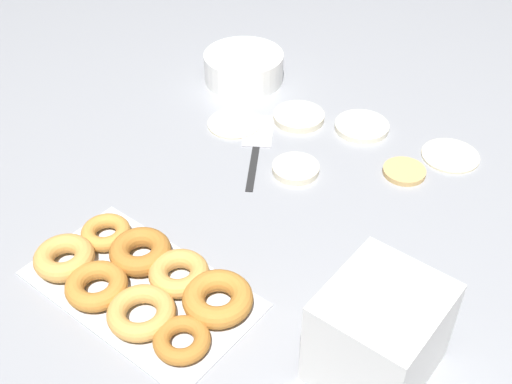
% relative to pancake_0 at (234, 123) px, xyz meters
% --- Properties ---
extents(ground_plane, '(3.00, 3.00, 0.00)m').
position_rel_pancake_0_xyz_m(ground_plane, '(0.22, -0.05, -0.00)').
color(ground_plane, gray).
extents(pancake_0, '(0.11, 0.11, 0.01)m').
position_rel_pancake_0_xyz_m(pancake_0, '(0.00, 0.00, 0.00)').
color(pancake_0, beige).
rests_on(pancake_0, ground_plane).
extents(pancake_1, '(0.11, 0.11, 0.01)m').
position_rel_pancake_0_xyz_m(pancake_1, '(0.40, 0.18, 0.00)').
color(pancake_1, beige).
rests_on(pancake_1, ground_plane).
extents(pancake_2, '(0.11, 0.11, 0.01)m').
position_rel_pancake_0_xyz_m(pancake_2, '(0.09, 0.10, 0.00)').
color(pancake_2, beige).
rests_on(pancake_2, ground_plane).
extents(pancake_3, '(0.08, 0.08, 0.01)m').
position_rel_pancake_0_xyz_m(pancake_3, '(0.36, 0.07, 0.00)').
color(pancake_3, tan).
rests_on(pancake_3, ground_plane).
extents(pancake_4, '(0.09, 0.09, 0.01)m').
position_rel_pancake_0_xyz_m(pancake_4, '(0.19, -0.05, 0.00)').
color(pancake_4, beige).
rests_on(pancake_4, ground_plane).
extents(pancake_5, '(0.11, 0.11, 0.01)m').
position_rel_pancake_0_xyz_m(pancake_5, '(0.22, 0.15, 0.00)').
color(pancake_5, silver).
rests_on(pancake_5, ground_plane).
extents(donut_tray, '(0.36, 0.20, 0.04)m').
position_rel_pancake_0_xyz_m(donut_tray, '(0.18, -0.43, 0.01)').
color(donut_tray, silver).
rests_on(donut_tray, ground_plane).
extents(batter_bowl, '(0.18, 0.18, 0.06)m').
position_rel_pancake_0_xyz_m(batter_bowl, '(-0.10, 0.16, 0.03)').
color(batter_bowl, white).
rests_on(batter_bowl, ground_plane).
extents(container_stack, '(0.14, 0.16, 0.15)m').
position_rel_pancake_0_xyz_m(container_stack, '(0.53, -0.34, 0.07)').
color(container_stack, white).
rests_on(container_stack, ground_plane).
extents(spatula, '(0.17, 0.23, 0.01)m').
position_rel_pancake_0_xyz_m(spatula, '(0.07, -0.01, -0.00)').
color(spatula, black).
rests_on(spatula, ground_plane).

